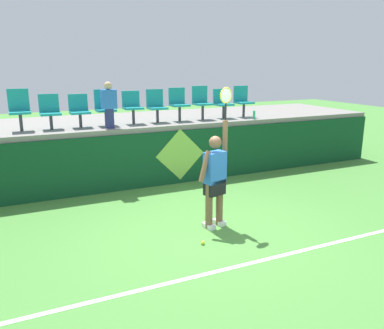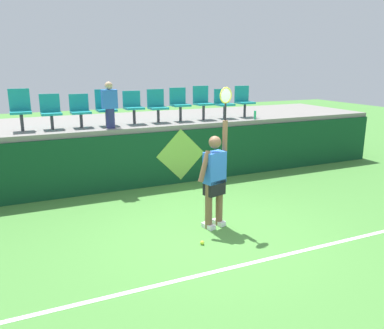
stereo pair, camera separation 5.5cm
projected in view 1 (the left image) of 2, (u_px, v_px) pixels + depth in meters
The scene contains 19 objects.
ground_plane at pixel (214, 234), 6.82m from camera, with size 40.00×40.00×0.00m, color #478438.
court_back_wall at pixel (154, 159), 9.39m from camera, with size 13.55×0.20×1.32m, color #0F4223.
spectator_platform at pixel (135, 121), 10.51m from camera, with size 13.55×3.05×0.12m, color gray.
court_baseline_stripe at pixel (250, 263), 5.81m from camera, with size 12.19×0.08×0.01m, color white.
tennis_player at pixel (215, 177), 6.91m from camera, with size 0.74×0.35×2.50m.
tennis_ball at pixel (203, 243), 6.41m from camera, with size 0.07×0.07×0.07m, color #D1E533.
water_bottle at pixel (254, 115), 10.40m from camera, with size 0.06×0.06×0.23m, color #26B272.
stadium_chair_0 at pixel (19, 108), 8.53m from camera, with size 0.44×0.42×0.91m.
stadium_chair_1 at pixel (50, 110), 8.79m from camera, with size 0.44×0.42×0.78m.
stadium_chair_2 at pixel (79, 109), 9.05m from camera, with size 0.44×0.42×0.76m.
stadium_chair_3 at pixel (105, 106), 9.29m from camera, with size 0.44×0.42×0.85m.
stadium_chair_4 at pixel (132, 105), 9.55m from camera, with size 0.44×0.42×0.80m.
stadium_chair_5 at pixel (156, 105), 9.81m from camera, with size 0.44×0.42×0.82m.
stadium_chair_6 at pixel (178, 102), 10.05m from camera, with size 0.44×0.42×0.84m.
stadium_chair_7 at pixel (201, 101), 10.31m from camera, with size 0.44×0.42×0.87m.
stadium_chair_8 at pixel (222, 102), 10.58m from camera, with size 0.44×0.42×0.78m.
stadium_chair_9 at pixel (243, 100), 10.83m from camera, with size 0.44×0.42×0.85m.
spectator_0 at pixel (109, 104), 8.87m from camera, with size 0.34×0.20×1.05m.
wall_signage_mount at pixel (180, 183), 9.72m from camera, with size 1.27×0.01×1.36m.
Camera 1 is at (-2.97, -5.56, 2.89)m, focal length 36.55 mm.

